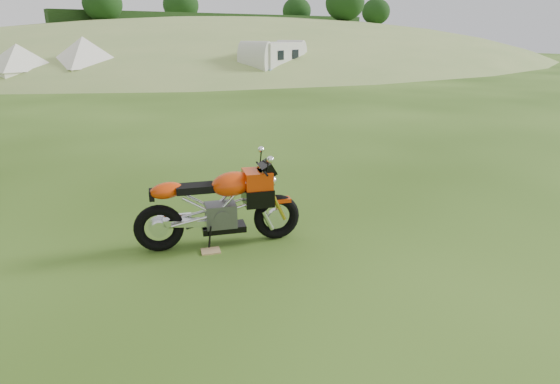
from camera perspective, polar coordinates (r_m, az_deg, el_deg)
ground at (r=5.77m, az=5.46°, el=-6.65°), size 120.00×120.00×0.00m
hillside at (r=51.80m, az=-5.47°, el=16.05°), size 80.00×64.00×8.00m
hedgerow at (r=51.80m, az=-5.47°, el=16.05°), size 36.00×1.20×8.60m
sport_motorcycle at (r=5.65m, az=-7.50°, el=-0.99°), size 1.95×1.19×1.15m
plywood_board at (r=5.68m, az=-8.45°, el=-7.12°), size 0.27×0.25×0.02m
tent_left at (r=26.26m, az=-29.21°, el=13.59°), size 3.11×3.11×2.21m
tent_mid at (r=26.09m, az=-22.68°, el=14.70°), size 3.28×3.28×2.42m
caravan at (r=25.87m, az=-0.74°, el=15.63°), size 4.75×3.36×2.03m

